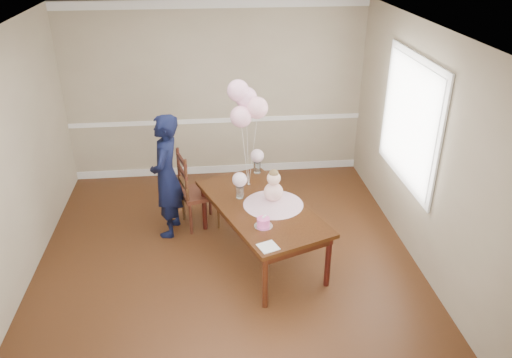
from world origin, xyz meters
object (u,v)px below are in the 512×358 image
at_px(dining_chair_seat, 200,193).
at_px(woman, 166,176).
at_px(birthday_cake, 263,222).
at_px(dining_table_top, 261,207).

bearing_deg(dining_chair_seat, woman, -176.35).
height_order(birthday_cake, woman, woman).
distance_m(birthday_cake, dining_chair_seat, 1.45).
xyz_separation_m(birthday_cake, dining_chair_seat, (-0.69, 1.24, -0.28)).
bearing_deg(woman, birthday_cake, 54.89).
bearing_deg(birthday_cake, woman, 134.78).
xyz_separation_m(dining_table_top, birthday_cake, (-0.03, -0.46, 0.08)).
height_order(dining_table_top, dining_chair_seat, dining_table_top).
relative_size(dining_table_top, woman, 1.14).
relative_size(birthday_cake, dining_chair_seat, 0.30).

